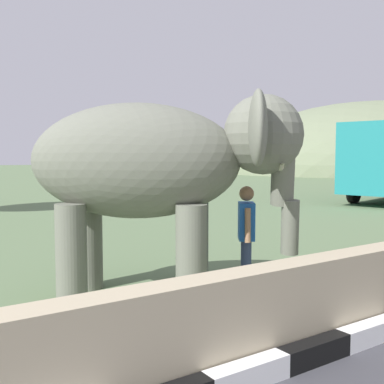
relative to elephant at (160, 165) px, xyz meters
The scene contains 4 objects.
barrier_parapet 3.33m from the elephant, 121.34° to the right, with size 28.00×0.36×1.00m, color tan.
elephant is the anchor object (origin of this frame).
person_handler 1.73m from the elephant, 20.15° to the right, with size 0.46×0.58×1.66m.
hill_east 60.32m from the elephant, 31.41° to the left, with size 43.85×35.08×18.04m.
Camera 1 is at (0.04, 0.94, 2.13)m, focal length 44.06 mm.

